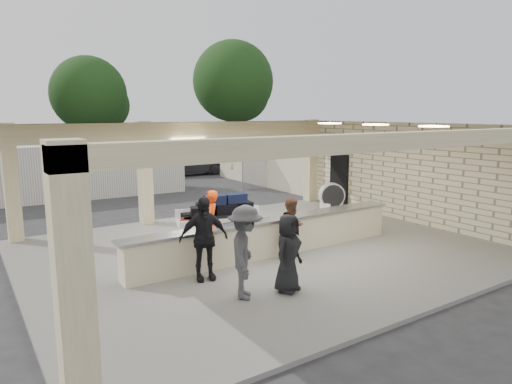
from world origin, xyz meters
TOP-DOWN VIEW (x-y plane):
  - ground at (0.00, 0.00)m, footprint 120.00×120.00m
  - pavilion at (0.21, 0.66)m, footprint 12.01×10.00m
  - baggage_counter at (0.00, -0.50)m, footprint 8.20×0.58m
  - luggage_cart at (-0.74, 0.95)m, footprint 2.89×2.29m
  - drum_fan at (5.13, 2.73)m, footprint 1.01×0.71m
  - baggage_handler at (-1.37, 0.33)m, footprint 0.65×0.72m
  - passenger_a at (0.25, -1.06)m, footprint 0.84×0.52m
  - passenger_b at (-2.32, -1.14)m, footprint 1.18×0.64m
  - passenger_c at (-2.08, -2.53)m, footprint 1.07×1.26m
  - passenger_d at (-1.15, -2.73)m, footprint 0.88×0.63m
  - car_white_a at (9.11, 12.51)m, footprint 5.46×3.92m
  - car_white_b at (11.82, 13.86)m, footprint 5.23×2.43m
  - car_dark at (5.44, 15.62)m, footprint 4.43×1.88m
  - container_white at (-3.02, 11.70)m, footprint 11.23×2.74m
  - fence at (11.00, 9.00)m, footprint 12.06×0.06m
  - tree_mid at (2.32, 26.16)m, footprint 6.00×5.60m
  - tree_right at (14.32, 25.16)m, footprint 7.20×7.00m
  - adjacent_building at (9.50, 10.00)m, footprint 6.00×8.00m

SIDE VIEW (x-z plane):
  - ground at x=0.00m, z-range 0.00..0.00m
  - baggage_counter at x=0.00m, z-range 0.10..1.08m
  - drum_fan at x=5.13m, z-range 0.14..1.22m
  - car_white_a at x=9.11m, z-range 0.00..1.41m
  - car_dark at x=5.44m, z-range 0.00..1.44m
  - car_white_b at x=11.82m, z-range 0.00..1.60m
  - luggage_cart at x=-0.74m, z-range 0.16..1.63m
  - passenger_a at x=0.25m, z-range 0.10..1.70m
  - passenger_d at x=-1.15m, z-range 0.10..1.76m
  - baggage_handler at x=-1.37m, z-range 0.10..1.84m
  - passenger_b at x=-2.32m, z-range 0.10..2.00m
  - fence at x=11.00m, z-range 0.04..2.07m
  - passenger_c at x=-2.08m, z-range 0.10..2.02m
  - container_white at x=-3.02m, z-range 0.00..2.41m
  - pavilion at x=0.21m, z-range -0.43..3.12m
  - adjacent_building at x=9.50m, z-range 0.00..3.20m
  - tree_mid at x=2.32m, z-range 0.96..8.96m
  - tree_right at x=14.32m, z-range 1.21..11.21m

